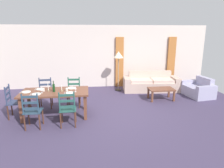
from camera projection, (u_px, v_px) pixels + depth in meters
The scene contains 31 objects.
ground_plane at pixel (109, 115), 5.89m from camera, with size 9.60×9.60×0.02m, color #403652.
wall_far at pixel (101, 57), 8.72m from camera, with size 9.60×0.16×2.70m, color beige.
curtain_panel_left at pixel (120, 62), 8.75m from camera, with size 0.35×0.08×2.20m, color #B66B32.
curtain_panel_right at pixel (171, 61), 9.04m from camera, with size 0.35×0.08×2.20m, color #B66B32.
dining_table at pixel (55, 94), 5.64m from camera, with size 1.90×0.96×0.75m.
dining_chair_near_left at pixel (32, 111), 4.91m from camera, with size 0.43×0.41×0.96m.
dining_chair_near_right at pixel (68, 109), 5.03m from camera, with size 0.43×0.41×0.96m.
dining_chair_far_left at pixel (45, 93), 6.37m from camera, with size 0.44×0.43×0.96m.
dining_chair_far_right at pixel (74, 92), 6.45m from camera, with size 0.44×0.42×0.96m.
dining_chair_head_west at pixel (13, 102), 5.57m from camera, with size 0.43×0.45×0.96m.
dinner_plate_near_left at pixel (36, 94), 5.32m from camera, with size 0.24×0.24×0.02m, color white.
fork_near_left at pixel (31, 94), 5.30m from camera, with size 0.02×0.17×0.01m, color silver.
dinner_plate_near_right at pixel (70, 93), 5.43m from camera, with size 0.24×0.24×0.02m, color white.
fork_near_right at pixel (65, 93), 5.41m from camera, with size 0.02×0.17×0.01m, color silver.
dinner_plate_far_left at pixel (40, 89), 5.80m from camera, with size 0.24×0.24×0.02m, color white.
fork_far_left at pixel (35, 89), 5.78m from camera, with size 0.02×0.17×0.01m, color silver.
dinner_plate_far_right at pixel (71, 88), 5.91m from camera, with size 0.24×0.24×0.02m, color white.
fork_far_right at pixel (66, 88), 5.89m from camera, with size 0.02×0.17×0.01m, color silver.
dinner_plate_head_west at pixel (26, 92), 5.52m from camera, with size 0.24×0.24×0.02m, color white.
fork_head_west at pixel (21, 92), 5.50m from camera, with size 0.02×0.17×0.01m, color silver.
wine_bottle at pixel (54, 88), 5.54m from camera, with size 0.07×0.07×0.32m.
wine_glass_near_left at pixel (42, 89), 5.42m from camera, with size 0.06×0.06×0.16m.
wine_glass_near_right at pixel (75, 88), 5.54m from camera, with size 0.06×0.06×0.16m.
coffee_cup_primary at pixel (67, 90), 5.60m from camera, with size 0.07×0.07×0.09m, color beige.
coffee_cup_secondary at pixel (43, 90), 5.59m from camera, with size 0.07×0.07×0.09m, color beige.
candle_tall at pixel (48, 89), 5.60m from camera, with size 0.05×0.05×0.26m.
candle_short at pixel (62, 90), 5.59m from camera, with size 0.05×0.05×0.19m.
couch at pixel (151, 84), 8.30m from camera, with size 2.34×0.99×0.80m.
coffee_table at pixel (161, 90), 7.12m from camera, with size 0.90×0.56×0.42m.
armchair_upholstered at pixel (199, 90), 7.58m from camera, with size 0.95×1.26×0.72m.
standing_lamp at pixel (118, 57), 8.04m from camera, with size 0.40×0.40×1.64m.
Camera 1 is at (-0.57, -5.45, 2.35)m, focal length 31.56 mm.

